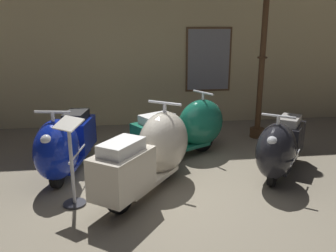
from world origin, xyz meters
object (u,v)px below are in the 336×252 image
(scooter_2, at_px, (188,128))
(lamppost, at_px, (263,48))
(scooter_3, at_px, (280,147))
(info_stanchion, at_px, (72,170))
(scooter_1, at_px, (153,152))
(scooter_0, at_px, (64,145))

(scooter_2, xyz_separation_m, lamppost, (1.54, 0.83, 1.24))
(scooter_3, distance_m, info_stanchion, 2.88)
(scooter_3, xyz_separation_m, lamppost, (0.41, 1.87, 1.27))
(scooter_1, relative_size, scooter_2, 1.03)
(scooter_3, bearing_deg, info_stanchion, -44.68)
(scooter_3, relative_size, info_stanchion, 1.45)
(scooter_1, bearing_deg, scooter_3, -50.44)
(scooter_1, height_order, scooter_2, scooter_1)
(scooter_2, distance_m, lamppost, 2.14)
(scooter_1, relative_size, lamppost, 0.61)
(scooter_1, relative_size, scooter_3, 1.14)
(scooter_2, height_order, lamppost, lamppost)
(scooter_1, bearing_deg, lamppost, -12.47)
(scooter_1, distance_m, lamppost, 3.23)
(scooter_0, bearing_deg, scooter_1, 76.85)
(scooter_0, distance_m, scooter_2, 2.02)
(scooter_0, distance_m, lamppost, 3.96)
(scooter_0, bearing_deg, info_stanchion, 24.38)
(scooter_0, relative_size, lamppost, 0.61)
(scooter_0, xyz_separation_m, scooter_1, (1.22, -0.53, 0.03))
(scooter_1, distance_m, info_stanchion, 1.06)
(lamppost, height_order, info_stanchion, lamppost)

